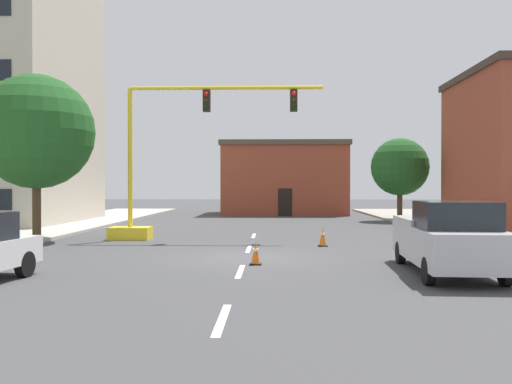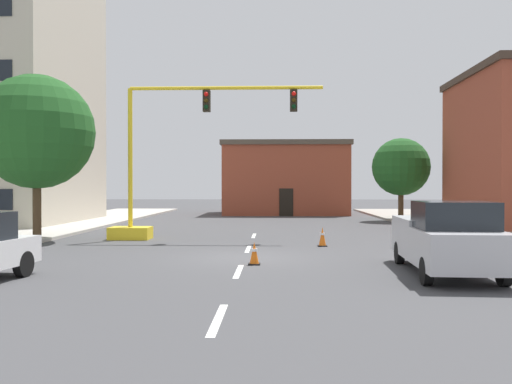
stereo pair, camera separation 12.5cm
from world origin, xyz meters
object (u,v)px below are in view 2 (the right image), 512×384
(pickup_truck_silver, at_px, (446,238))
(traffic_cone_roadside_a, at_px, (254,253))
(tree_right_far, at_px, (401,167))
(tree_left_near, at_px, (37,132))
(traffic_cone_roadside_b, at_px, (322,237))
(traffic_signal_gantry, at_px, (158,189))

(pickup_truck_silver, bearing_deg, traffic_cone_roadside_a, 163.28)
(tree_right_far, bearing_deg, tree_left_near, -142.82)
(tree_left_near, distance_m, traffic_cone_roadside_a, 12.55)
(tree_right_far, xyz_separation_m, pickup_truck_silver, (-3.92, -22.58, -2.71))
(traffic_cone_roadside_a, xyz_separation_m, traffic_cone_roadside_b, (2.50, 5.16, 0.03))
(traffic_signal_gantry, distance_m, tree_left_near, 5.69)
(traffic_signal_gantry, bearing_deg, pickup_truck_silver, -43.42)
(tree_right_far, height_order, pickup_truck_silver, tree_right_far)
(tree_right_far, xyz_separation_m, traffic_cone_roadside_a, (-9.18, -21.00, -3.34))
(traffic_cone_roadside_b, bearing_deg, traffic_signal_gantry, 159.88)
(traffic_signal_gantry, bearing_deg, traffic_cone_roadside_b, -20.12)
(tree_left_near, xyz_separation_m, pickup_truck_silver, (14.91, -8.29, -3.74))
(traffic_cone_roadside_b, bearing_deg, tree_left_near, 172.69)
(pickup_truck_silver, bearing_deg, traffic_signal_gantry, 136.58)
(traffic_cone_roadside_a, bearing_deg, tree_right_far, 66.40)
(traffic_signal_gantry, relative_size, pickup_truck_silver, 1.73)
(traffic_signal_gantry, xyz_separation_m, tree_left_near, (-5.03, -1.05, 2.44))
(tree_left_near, height_order, tree_right_far, tree_left_near)
(tree_left_near, distance_m, tree_right_far, 23.65)
(pickup_truck_silver, distance_m, traffic_cone_roadside_a, 5.52)
(tree_left_near, bearing_deg, traffic_cone_roadside_a, -34.83)
(tree_left_near, bearing_deg, tree_right_far, 37.18)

